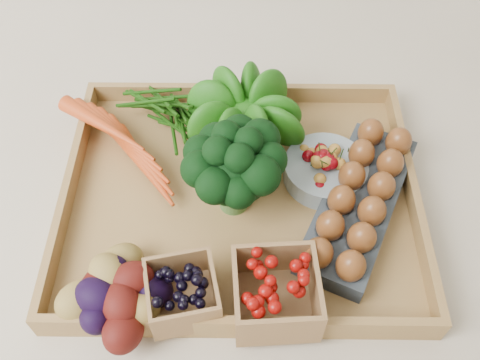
{
  "coord_description": "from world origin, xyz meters",
  "views": [
    {
      "loc": [
        0.0,
        -0.49,
        0.71
      ],
      "look_at": [
        0.0,
        0.0,
        0.06
      ],
      "focal_mm": 40.0,
      "sensor_mm": 36.0,
      "label": 1
    }
  ],
  "objects_px": {
    "tray": "(240,200)",
    "broccoli": "(233,182)",
    "egg_carton": "(358,205)",
    "cherry_bowl": "(325,171)"
  },
  "relations": [
    {
      "from": "tray",
      "to": "broccoli",
      "type": "bearing_deg",
      "value": -126.25
    },
    {
      "from": "tray",
      "to": "egg_carton",
      "type": "xyz_separation_m",
      "value": [
        0.18,
        -0.02,
        0.02
      ]
    },
    {
      "from": "egg_carton",
      "to": "cherry_bowl",
      "type": "bearing_deg",
      "value": 149.21
    },
    {
      "from": "broccoli",
      "to": "egg_carton",
      "type": "bearing_deg",
      "value": -3.39
    },
    {
      "from": "tray",
      "to": "broccoli",
      "type": "distance_m",
      "value": 0.07
    },
    {
      "from": "cherry_bowl",
      "to": "egg_carton",
      "type": "distance_m",
      "value": 0.08
    },
    {
      "from": "tray",
      "to": "broccoli",
      "type": "height_order",
      "value": "broccoli"
    },
    {
      "from": "broccoli",
      "to": "cherry_bowl",
      "type": "bearing_deg",
      "value": 20.24
    },
    {
      "from": "broccoli",
      "to": "egg_carton",
      "type": "height_order",
      "value": "broccoli"
    },
    {
      "from": "broccoli",
      "to": "cherry_bowl",
      "type": "relative_size",
      "value": 1.11
    }
  ]
}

